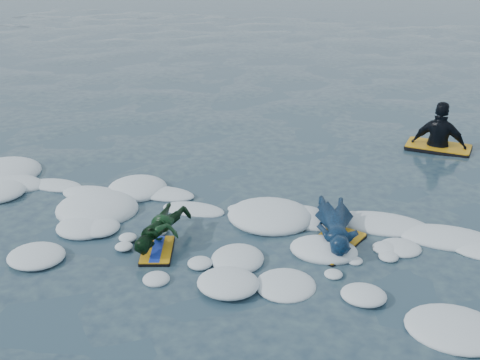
# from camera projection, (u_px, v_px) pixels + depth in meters

# --- Properties ---
(ground) EXTENTS (120.00, 120.00, 0.00)m
(ground) POSITION_uv_depth(u_px,v_px,m) (165.00, 257.00, 7.85)
(ground) COLOR #1C3443
(ground) RESTS_ON ground
(foam_band) EXTENTS (12.00, 3.10, 0.30)m
(foam_band) POSITION_uv_depth(u_px,v_px,m) (193.00, 222.00, 8.76)
(foam_band) COLOR white
(foam_band) RESTS_ON ground
(prone_woman_unit) EXTENTS (0.89, 1.63, 0.39)m
(prone_woman_unit) POSITION_uv_depth(u_px,v_px,m) (336.00, 227.00, 8.19)
(prone_woman_unit) COLOR black
(prone_woman_unit) RESTS_ON ground
(prone_child_unit) EXTENTS (0.65, 1.19, 0.43)m
(prone_child_unit) POSITION_uv_depth(u_px,v_px,m) (162.00, 232.00, 8.02)
(prone_child_unit) COLOR black
(prone_child_unit) RESTS_ON ground
(waiting_rider_unit) EXTENTS (1.28, 0.83, 1.79)m
(waiting_rider_unit) POSITION_uv_depth(u_px,v_px,m) (438.00, 147.00, 11.52)
(waiting_rider_unit) COLOR black
(waiting_rider_unit) RESTS_ON ground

